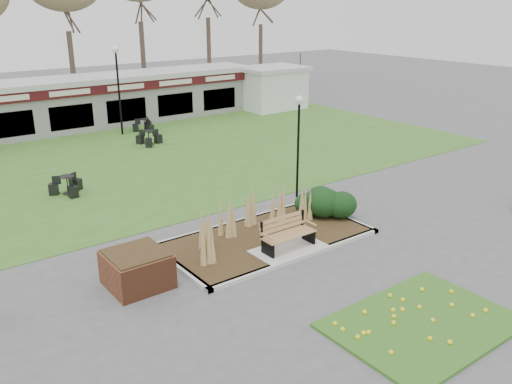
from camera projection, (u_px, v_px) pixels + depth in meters
ground at (292, 254)px, 15.84m from camera, size 100.00×100.00×0.00m
lawn at (123, 161)px, 24.89m from camera, size 34.00×16.00×0.02m
flower_bed at (423, 322)px, 12.35m from camera, size 4.20×3.00×0.16m
planting_bed at (295, 218)px, 17.46m from camera, size 6.75×3.40×1.27m
park_bench at (287, 233)px, 15.84m from camera, size 1.70×0.66×0.93m
brick_planter at (137, 269)px, 13.96m from camera, size 1.50×1.50×0.95m
food_pavilion at (62, 105)px, 30.41m from camera, size 24.60×3.40×2.90m
service_hut at (272, 87)px, 36.56m from camera, size 4.40×3.40×2.83m
lamp_post_mid_right at (299, 124)px, 19.51m from camera, size 0.32×0.32×3.82m
lamp_post_far_right at (117, 71)px, 28.75m from camera, size 0.39×0.39×4.76m
bistro_set_a at (68, 188)px, 20.64m from camera, size 1.34×1.18×0.71m
bistro_set_c at (149, 140)px, 27.68m from camera, size 1.21×1.36×0.72m
bistro_set_d at (145, 127)px, 30.59m from camera, size 1.28×1.24×0.69m
patio_umbrella at (300, 82)px, 37.94m from camera, size 1.98×2.01×2.47m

